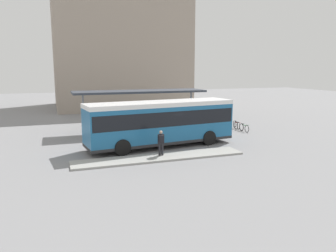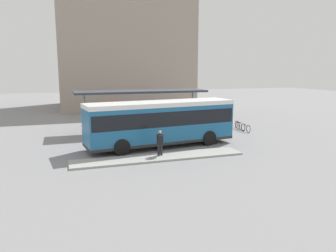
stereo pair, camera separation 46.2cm
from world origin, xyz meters
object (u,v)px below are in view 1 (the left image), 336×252
at_px(bicycle_green, 244,128).
at_px(bicycle_white, 239,126).
at_px(pedestrian_waiting, 161,141).
at_px(city_bus, 161,121).
at_px(bicycle_red, 236,125).

relative_size(bicycle_green, bicycle_white, 0.94).
bearing_deg(bicycle_white, bicycle_green, 7.71).
bearing_deg(bicycle_green, pedestrian_waiting, -57.81).
height_order(city_bus, bicycle_white, city_bus).
xyz_separation_m(city_bus, bicycle_red, (9.02, 4.50, -1.56)).
relative_size(city_bus, bicycle_green, 6.90).
bearing_deg(city_bus, pedestrian_waiting, -115.35).
bearing_deg(bicycle_red, pedestrian_waiting, -44.61).
height_order(bicycle_white, bicycle_red, bicycle_white).
xyz_separation_m(bicycle_green, bicycle_red, (0.15, 1.55, 0.00)).
height_order(city_bus, bicycle_red, city_bus).
xyz_separation_m(pedestrian_waiting, bicycle_white, (9.73, 6.56, -0.67)).
bearing_deg(bicycle_green, bicycle_white, -172.30).
distance_m(bicycle_green, bicycle_red, 1.56).
height_order(pedestrian_waiting, bicycle_green, pedestrian_waiting).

